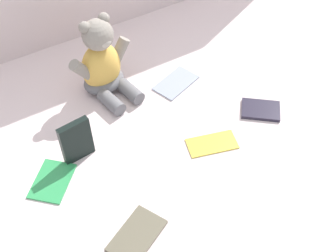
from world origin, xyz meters
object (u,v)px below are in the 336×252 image
(book_case_1, at_px, (261,110))
(book_case_6, at_px, (76,141))
(teddy_bear, at_px, (103,65))
(book_case_2, at_px, (52,180))
(book_case_5, at_px, (137,236))
(book_case_0, at_px, (176,82))
(book_case_4, at_px, (212,143))

(book_case_1, relative_size, book_case_6, 0.90)
(teddy_bear, xyz_separation_m, book_case_2, (-0.26, -0.24, -0.09))
(book_case_5, bearing_deg, book_case_2, 177.13)
(teddy_bear, distance_m, book_case_5, 0.51)
(teddy_bear, relative_size, book_case_6, 2.02)
(teddy_bear, relative_size, book_case_1, 2.26)
(book_case_0, height_order, book_case_2, same)
(book_case_5, bearing_deg, book_case_4, 87.78)
(book_case_2, bearing_deg, book_case_6, 67.55)
(book_case_2, bearing_deg, book_case_0, 61.44)
(teddy_bear, relative_size, book_case_5, 1.79)
(book_case_0, height_order, book_case_6, book_case_6)
(book_case_0, bearing_deg, book_case_5, -60.60)
(book_case_2, bearing_deg, book_case_1, 36.28)
(book_case_1, bearing_deg, book_case_5, 147.80)
(book_case_4, bearing_deg, book_case_0, -173.66)
(teddy_bear, bearing_deg, book_case_2, -147.66)
(book_case_2, bearing_deg, teddy_bear, 85.60)
(book_case_6, bearing_deg, book_case_0, 10.17)
(book_case_0, distance_m, book_case_6, 0.38)
(book_case_4, distance_m, book_case_6, 0.36)
(book_case_2, bearing_deg, book_case_4, 29.04)
(book_case_0, bearing_deg, book_case_1, 14.13)
(teddy_bear, relative_size, book_case_0, 1.81)
(book_case_4, relative_size, book_case_6, 1.10)
(book_case_6, bearing_deg, book_case_1, -19.13)
(book_case_4, distance_m, book_case_5, 0.33)
(book_case_4, bearing_deg, book_case_6, -98.74)
(teddy_bear, bearing_deg, book_case_6, -140.81)
(book_case_0, xyz_separation_m, book_case_6, (-0.36, -0.10, 0.06))
(book_case_1, distance_m, book_case_6, 0.52)
(book_case_0, xyz_separation_m, book_case_5, (-0.35, -0.39, 0.00))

